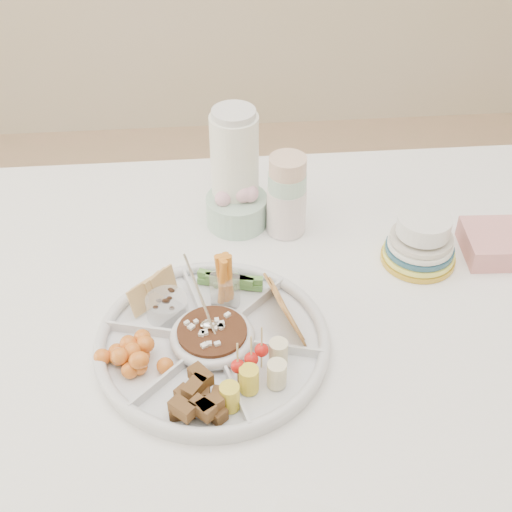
{
  "coord_description": "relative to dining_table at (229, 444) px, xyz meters",
  "views": [
    {
      "loc": [
        -0.02,
        -0.89,
        1.64
      ],
      "look_at": [
        0.06,
        0.02,
        0.87
      ],
      "focal_mm": 50.0,
      "sensor_mm": 36.0,
      "label": 1
    }
  ],
  "objects": [
    {
      "name": "dining_table",
      "position": [
        0.0,
        0.0,
        0.0
      ],
      "size": [
        1.52,
        1.02,
        0.76
      ],
      "primitive_type": "cube",
      "color": "white",
      "rests_on": "floor"
    },
    {
      "name": "party_tray",
      "position": [
        -0.02,
        -0.08,
        0.4
      ],
      "size": [
        0.47,
        0.47,
        0.04
      ],
      "primitive_type": "cylinder",
      "rotation": [
        0.0,
        0.0,
        -0.26
      ],
      "color": "white",
      "rests_on": "dining_table"
    },
    {
      "name": "bean_dip",
      "position": [
        -0.02,
        -0.08,
        0.41
      ],
      "size": [
        0.14,
        0.14,
        0.04
      ],
      "primitive_type": "cylinder",
      "rotation": [
        0.0,
        0.0,
        -0.26
      ],
      "color": "black",
      "rests_on": "party_tray"
    },
    {
      "name": "tortillas",
      "position": [
        0.1,
        -0.05,
        0.42
      ],
      "size": [
        0.13,
        0.13,
        0.06
      ],
      "primitive_type": null,
      "rotation": [
        0.0,
        0.0,
        -0.26
      ],
      "color": "#B7772D",
      "rests_on": "party_tray"
    },
    {
      "name": "carrot_cucumber",
      "position": [
        0.01,
        0.05,
        0.44
      ],
      "size": [
        0.13,
        0.13,
        0.09
      ],
      "primitive_type": null,
      "rotation": [
        0.0,
        0.0,
        -0.26
      ],
      "color": "orange",
      "rests_on": "party_tray"
    },
    {
      "name": "pita_raisins",
      "position": [
        -0.11,
        0.01,
        0.42
      ],
      "size": [
        0.12,
        0.12,
        0.05
      ],
      "primitive_type": null,
      "rotation": [
        0.0,
        0.0,
        -0.26
      ],
      "color": "#EAA96A",
      "rests_on": "party_tray"
    },
    {
      "name": "cherries",
      "position": [
        -0.15,
        -0.11,
        0.42
      ],
      "size": [
        0.15,
        0.15,
        0.05
      ],
      "primitive_type": null,
      "rotation": [
        0.0,
        0.0,
        -0.26
      ],
      "color": "orange",
      "rests_on": "party_tray"
    },
    {
      "name": "granola_chunks",
      "position": [
        -0.05,
        -0.21,
        0.42
      ],
      "size": [
        0.12,
        0.12,
        0.04
      ],
      "primitive_type": null,
      "rotation": [
        0.0,
        0.0,
        -0.26
      ],
      "color": "brown",
      "rests_on": "party_tray"
    },
    {
      "name": "banana_tomato",
      "position": [
        0.07,
        -0.17,
        0.44
      ],
      "size": [
        0.12,
        0.12,
        0.08
      ],
      "primitive_type": null,
      "rotation": [
        0.0,
        0.0,
        -0.26
      ],
      "color": "#E5E177",
      "rests_on": "party_tray"
    },
    {
      "name": "cup_stack",
      "position": [
        0.14,
        0.23,
        0.49
      ],
      "size": [
        0.09,
        0.09,
        0.21
      ],
      "primitive_type": "cylinder",
      "rotation": [
        0.0,
        0.0,
        -0.26
      ],
      "color": "#AFCDA6",
      "rests_on": "dining_table"
    },
    {
      "name": "thermos",
      "position": [
        0.04,
        0.29,
        0.5
      ],
      "size": [
        0.11,
        0.11,
        0.24
      ],
      "primitive_type": "cylinder",
      "rotation": [
        0.0,
        0.0,
        0.15
      ],
      "color": "white",
      "rests_on": "dining_table"
    },
    {
      "name": "flower_bowl",
      "position": [
        0.04,
        0.26,
        0.42
      ],
      "size": [
        0.14,
        0.14,
        0.09
      ],
      "primitive_type": "cylinder",
      "rotation": [
        0.0,
        0.0,
        0.2
      ],
      "color": "#A3EAC7",
      "rests_on": "dining_table"
    },
    {
      "name": "napkin_stack",
      "position": [
        0.54,
        0.12,
        0.4
      ],
      "size": [
        0.14,
        0.13,
        0.05
      ],
      "primitive_type": "cube",
      "rotation": [
        0.0,
        0.0,
        -0.05
      ],
      "color": "pink",
      "rests_on": "dining_table"
    },
    {
      "name": "plate_stack",
      "position": [
        0.38,
        0.12,
        0.42
      ],
      "size": [
        0.18,
        0.18,
        0.09
      ],
      "primitive_type": "cylinder",
      "rotation": [
        0.0,
        0.0,
        0.29
      ],
      "color": "gold",
      "rests_on": "dining_table"
    }
  ]
}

